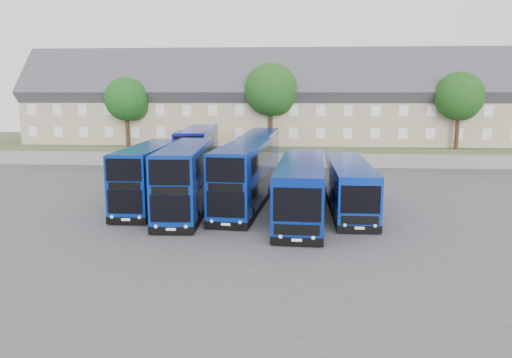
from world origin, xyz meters
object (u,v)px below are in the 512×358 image
object	(u,v)px
dd_front_mid	(186,180)
tree_west	(128,101)
coach_east_a	(301,189)
tree_east	(460,98)
dd_front_left	(149,177)
tree_far	(493,95)
tree_mid	(272,92)

from	to	relation	value
dd_front_mid	tree_west	bearing A→B (deg)	113.75
coach_east_a	tree_east	distance (m)	29.36
dd_front_left	tree_far	bearing A→B (deg)	39.16
dd_front_left	dd_front_mid	xyz separation A→B (m)	(3.02, -1.65, 0.12)
tree_mid	tree_east	world-z (taller)	tree_mid
tree_west	tree_far	bearing A→B (deg)	9.46
tree_far	dd_front_left	bearing A→B (deg)	-140.50
dd_front_mid	tree_mid	size ratio (longest dim) A/B	1.24
dd_front_left	tree_far	world-z (taller)	tree_far
tree_west	tree_mid	distance (m)	16.04
tree_west	tree_mid	xyz separation A→B (m)	(16.00, 0.50, 1.02)
dd_front_left	tree_west	bearing A→B (deg)	110.90
tree_far	tree_east	bearing A→B (deg)	-130.60
dd_front_left	dd_front_mid	distance (m)	3.45
dd_front_left	tree_east	distance (m)	35.24
tree_far	coach_east_a	bearing A→B (deg)	-127.60
dd_front_left	tree_east	xyz separation A→B (m)	(27.86, 20.92, 5.30)
dd_front_left	tree_west	distance (m)	22.99
dd_front_left	dd_front_mid	bearing A→B (deg)	-29.03
tree_west	tree_far	world-z (taller)	tree_far
tree_west	tree_far	distance (m)	42.58
dd_front_mid	tree_west	size ratio (longest dim) A/B	1.49
dd_front_mid	tree_mid	bearing A→B (deg)	75.60
dd_front_mid	tree_mid	xyz separation A→B (m)	(4.84, 23.07, 5.86)
coach_east_a	tree_west	xyz separation A→B (m)	(-18.80, 23.13, 5.25)
dd_front_mid	tree_far	bearing A→B (deg)	41.25
tree_west	tree_east	size ratio (longest dim) A/B	0.94
dd_front_mid	tree_east	size ratio (longest dim) A/B	1.40
tree_east	tree_far	size ratio (longest dim) A/B	0.94
tree_east	tree_far	distance (m)	9.23
dd_front_left	tree_east	size ratio (longest dim) A/B	1.32
tree_west	tree_mid	size ratio (longest dim) A/B	0.83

